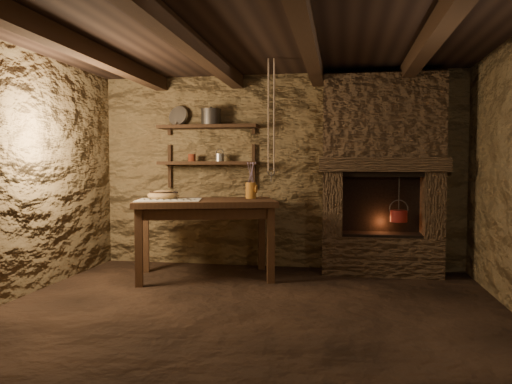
% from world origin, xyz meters
% --- Properties ---
extents(floor, '(4.50, 4.50, 0.00)m').
position_xyz_m(floor, '(0.00, 0.00, 0.00)').
color(floor, black).
rests_on(floor, ground).
extents(back_wall, '(4.50, 0.04, 2.40)m').
position_xyz_m(back_wall, '(0.00, 2.00, 1.20)').
color(back_wall, brown).
rests_on(back_wall, floor).
extents(front_wall, '(4.50, 0.04, 2.40)m').
position_xyz_m(front_wall, '(0.00, -2.00, 1.20)').
color(front_wall, brown).
rests_on(front_wall, floor).
extents(left_wall, '(0.04, 4.00, 2.40)m').
position_xyz_m(left_wall, '(-2.25, 0.00, 1.20)').
color(left_wall, brown).
rests_on(left_wall, floor).
extents(ceiling, '(4.50, 4.00, 0.04)m').
position_xyz_m(ceiling, '(0.00, 0.00, 2.40)').
color(ceiling, black).
rests_on(ceiling, back_wall).
extents(beam_far_left, '(0.14, 3.95, 0.16)m').
position_xyz_m(beam_far_left, '(-1.50, 0.00, 2.31)').
color(beam_far_left, black).
rests_on(beam_far_left, ceiling).
extents(beam_mid_left, '(0.14, 3.95, 0.16)m').
position_xyz_m(beam_mid_left, '(-0.50, 0.00, 2.31)').
color(beam_mid_left, black).
rests_on(beam_mid_left, ceiling).
extents(beam_mid_right, '(0.14, 3.95, 0.16)m').
position_xyz_m(beam_mid_right, '(0.50, 0.00, 2.31)').
color(beam_mid_right, black).
rests_on(beam_mid_right, ceiling).
extents(beam_far_right, '(0.14, 3.95, 0.16)m').
position_xyz_m(beam_far_right, '(1.50, 0.00, 2.31)').
color(beam_far_right, black).
rests_on(beam_far_right, ceiling).
extents(shelf_lower, '(1.25, 0.30, 0.04)m').
position_xyz_m(shelf_lower, '(-0.85, 1.84, 1.30)').
color(shelf_lower, black).
rests_on(shelf_lower, back_wall).
extents(shelf_upper, '(1.25, 0.30, 0.04)m').
position_xyz_m(shelf_upper, '(-0.85, 1.84, 1.75)').
color(shelf_upper, black).
rests_on(shelf_upper, back_wall).
extents(hearth, '(1.43, 0.51, 2.30)m').
position_xyz_m(hearth, '(1.25, 1.77, 1.23)').
color(hearth, '#3E2C1F').
rests_on(hearth, floor).
extents(work_table, '(1.74, 1.30, 0.88)m').
position_xyz_m(work_table, '(-0.73, 1.24, 0.48)').
color(work_table, '#321E11').
rests_on(work_table, floor).
extents(linen_cloth, '(0.79, 0.69, 0.01)m').
position_xyz_m(linen_cloth, '(-1.10, 1.09, 0.89)').
color(linen_cloth, beige).
rests_on(linen_cloth, work_table).
extents(pewter_cutlery_row, '(0.61, 0.34, 0.01)m').
position_xyz_m(pewter_cutlery_row, '(-1.10, 1.07, 0.90)').
color(pewter_cutlery_row, gray).
rests_on(pewter_cutlery_row, linen_cloth).
extents(drinking_glasses, '(0.22, 0.07, 0.09)m').
position_xyz_m(drinking_glasses, '(-1.07, 1.22, 0.94)').
color(drinking_glasses, silver).
rests_on(drinking_glasses, linen_cloth).
extents(stoneware_jug, '(0.15, 0.15, 0.43)m').
position_xyz_m(stoneware_jug, '(-0.25, 1.53, 1.07)').
color(stoneware_jug, '#A96720').
rests_on(stoneware_jug, work_table).
extents(wooden_bowl, '(0.44, 0.44, 0.13)m').
position_xyz_m(wooden_bowl, '(-1.23, 1.26, 0.93)').
color(wooden_bowl, '#A87F49').
rests_on(wooden_bowl, work_table).
extents(iron_stockpot, '(0.30, 0.30, 0.18)m').
position_xyz_m(iron_stockpot, '(-0.82, 1.84, 1.86)').
color(iron_stockpot, '#302D2A').
rests_on(iron_stockpot, shelf_upper).
extents(tin_pan, '(0.28, 0.18, 0.26)m').
position_xyz_m(tin_pan, '(-1.27, 1.94, 1.90)').
color(tin_pan, '#AAAAA4').
rests_on(tin_pan, shelf_upper).
extents(small_kettle, '(0.17, 0.14, 0.15)m').
position_xyz_m(small_kettle, '(-0.71, 1.84, 1.37)').
color(small_kettle, '#AAAAA4').
rests_on(small_kettle, shelf_lower).
extents(rusty_tin, '(0.11, 0.11, 0.09)m').
position_xyz_m(rusty_tin, '(-1.06, 1.84, 1.37)').
color(rusty_tin, '#612313').
rests_on(rusty_tin, shelf_lower).
extents(red_pot, '(0.25, 0.25, 0.54)m').
position_xyz_m(red_pot, '(1.44, 1.72, 0.70)').
color(red_pot, maroon).
rests_on(red_pot, hearth).
extents(hanging_ropes, '(0.08, 0.08, 1.20)m').
position_xyz_m(hanging_ropes, '(0.05, 1.05, 1.80)').
color(hanging_ropes, tan).
rests_on(hanging_ropes, ceiling).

